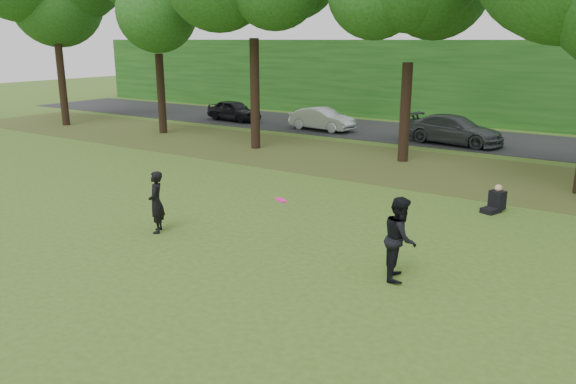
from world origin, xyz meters
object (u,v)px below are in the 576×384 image
(player_left, at_px, (156,202))
(player_right, at_px, (400,238))
(frisbee, at_px, (281,200))
(seated_person, at_px, (495,202))

(player_left, height_order, player_right, player_right)
(frisbee, relative_size, seated_person, 0.35)
(player_left, distance_m, frisbee, 3.82)
(player_left, bearing_deg, frisbee, 57.86)
(seated_person, bearing_deg, player_left, -115.75)
(frisbee, bearing_deg, player_left, -174.14)
(player_left, relative_size, seated_person, 2.02)
(player_right, height_order, seated_person, player_right)
(player_right, bearing_deg, player_left, 76.08)
(player_left, xyz_separation_m, frisbee, (3.76, 0.39, 0.57))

